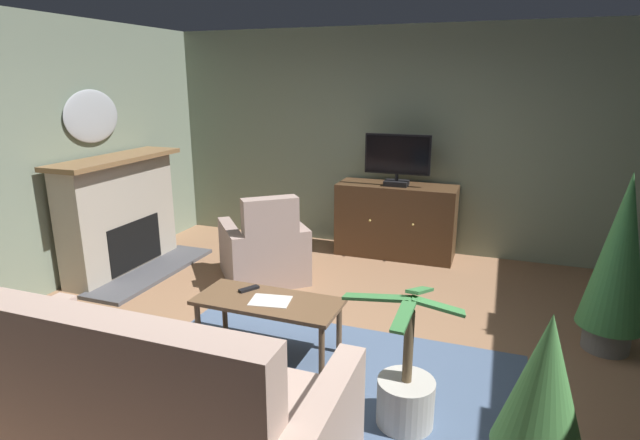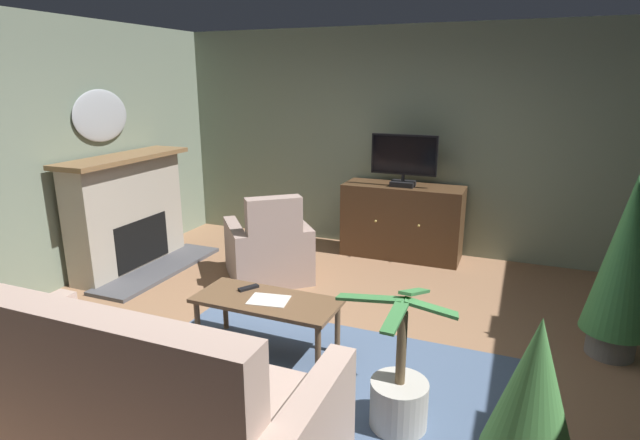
# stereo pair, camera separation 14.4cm
# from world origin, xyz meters

# --- Properties ---
(ground_plane) EXTENTS (6.62, 6.24, 0.04)m
(ground_plane) POSITION_xyz_m (0.00, 0.00, -0.02)
(ground_plane) COLOR #936B4C
(wall_back) EXTENTS (6.62, 0.10, 2.70)m
(wall_back) POSITION_xyz_m (0.00, 2.87, 1.35)
(wall_back) COLOR gray
(wall_back) RESTS_ON ground_plane
(wall_left) EXTENTS (0.10, 6.24, 2.70)m
(wall_left) POSITION_xyz_m (-3.06, 0.00, 1.35)
(wall_left) COLOR gray
(wall_left) RESTS_ON ground_plane
(rug_central) EXTENTS (2.79, 2.16, 0.01)m
(rug_central) POSITION_xyz_m (0.10, -0.56, 0.01)
(rug_central) COLOR slate
(rug_central) RESTS_ON ground_plane
(fireplace) EXTENTS (0.83, 1.66, 1.29)m
(fireplace) POSITION_xyz_m (-2.73, 1.00, 0.61)
(fireplace) COLOR #4C4C51
(fireplace) RESTS_ON ground_plane
(wall_mirror_oval) EXTENTS (0.06, 0.77, 0.56)m
(wall_mirror_oval) POSITION_xyz_m (-2.98, 1.00, 1.70)
(wall_mirror_oval) COLOR #B2B7BF
(tv_cabinet) EXTENTS (1.41, 0.53, 0.88)m
(tv_cabinet) POSITION_xyz_m (0.02, 2.52, 0.42)
(tv_cabinet) COLOR #352315
(tv_cabinet) RESTS_ON ground_plane
(television) EXTENTS (0.76, 0.20, 0.60)m
(television) POSITION_xyz_m (0.02, 2.47, 1.20)
(television) COLOR black
(television) RESTS_ON tv_cabinet
(coffee_table) EXTENTS (1.13, 0.50, 0.46)m
(coffee_table) POSITION_xyz_m (-0.43, -0.10, 0.40)
(coffee_table) COLOR brown
(coffee_table) RESTS_ON ground_plane
(tv_remote) EXTENTS (0.13, 0.17, 0.02)m
(tv_remote) POSITION_xyz_m (-0.65, 0.01, 0.47)
(tv_remote) COLOR black
(tv_remote) RESTS_ON coffee_table
(folded_newspaper) EXTENTS (0.33, 0.27, 0.01)m
(folded_newspaper) POSITION_xyz_m (-0.40, -0.12, 0.46)
(folded_newspaper) COLOR silver
(folded_newspaper) RESTS_ON coffee_table
(sofa_floral) EXTENTS (2.18, 0.92, 1.07)m
(sofa_floral) POSITION_xyz_m (-0.52, -1.44, 0.35)
(sofa_floral) COLOR #BC9E8E
(sofa_floral) RESTS_ON ground_plane
(armchair_facing_sofa) EXTENTS (1.18, 1.18, 0.96)m
(armchair_facing_sofa) POSITION_xyz_m (-1.14, 1.29, 0.31)
(armchair_facing_sofa) COLOR #A3897F
(armchair_facing_sofa) RESTS_ON ground_plane
(potted_plant_leafy_by_curtain) EXTENTS (0.74, 0.75, 0.90)m
(potted_plant_leafy_by_curtain) POSITION_xyz_m (0.74, -0.58, 0.21)
(potted_plant_leafy_by_curtain) COLOR beige
(potted_plant_leafy_by_curtain) RESTS_ON ground_plane
(potted_plant_small_fern_corner) EXTENTS (0.49, 0.49, 1.44)m
(potted_plant_small_fern_corner) POSITION_xyz_m (2.08, 0.88, 0.77)
(potted_plant_small_fern_corner) COLOR slate
(potted_plant_small_fern_corner) RESTS_ON ground_plane
(potted_plant_on_hearth_side) EXTENTS (0.45, 0.45, 1.04)m
(potted_plant_on_hearth_side) POSITION_xyz_m (1.46, -0.92, 0.58)
(potted_plant_on_hearth_side) COLOR beige
(potted_plant_on_hearth_side) RESTS_ON ground_plane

